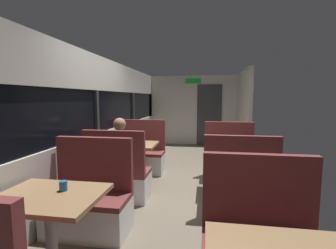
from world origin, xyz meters
The scene contains 15 objects.
ground_plane centered at (0.00, 0.00, -0.01)m, with size 3.30×9.20×0.02m, color #665B4C.
carriage_window_panel_left centered at (-1.45, 0.00, 1.11)m, with size 0.09×8.48×2.30m.
carriage_end_bulkhead centered at (0.06, 4.19, 1.14)m, with size 2.90×0.11×2.30m.
carriage_aisle_panel_right centered at (1.45, 3.00, 1.15)m, with size 0.08×2.40×2.30m, color beige.
dining_table_near_window centered at (-0.89, -2.09, 0.64)m, with size 0.90×0.70×0.74m.
bench_near_window_facing_entry centered at (-0.89, -1.39, 0.33)m, with size 0.95×0.50×1.10m.
dining_table_mid_window centered at (-0.89, 0.25, 0.64)m, with size 0.90×0.70×0.74m.
bench_mid_window_facing_end centered at (-0.89, -0.45, 0.33)m, with size 0.95×0.50×1.10m.
bench_mid_window_facing_entry centered at (-0.89, 0.95, 0.33)m, with size 0.95×0.50×1.10m.
dining_table_rear_aisle centered at (0.89, 0.05, 0.64)m, with size 0.90×0.70×0.74m.
bench_rear_aisle_facing_end centered at (0.89, -0.65, 0.33)m, with size 0.95×0.50×1.10m.
bench_rear_aisle_facing_entry centered at (0.89, 0.75, 0.33)m, with size 0.95×0.50×1.10m.
seated_passenger centered at (-0.89, -0.37, 0.54)m, with size 0.47×0.55×1.26m.
coffee_cup_primary centered at (0.87, -0.08, 0.79)m, with size 0.07×0.07×0.09m.
coffee_cup_secondary centered at (-0.82, -1.99, 0.79)m, with size 0.07×0.07×0.09m.
Camera 1 is at (0.43, -3.90, 1.57)m, focal length 25.67 mm.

